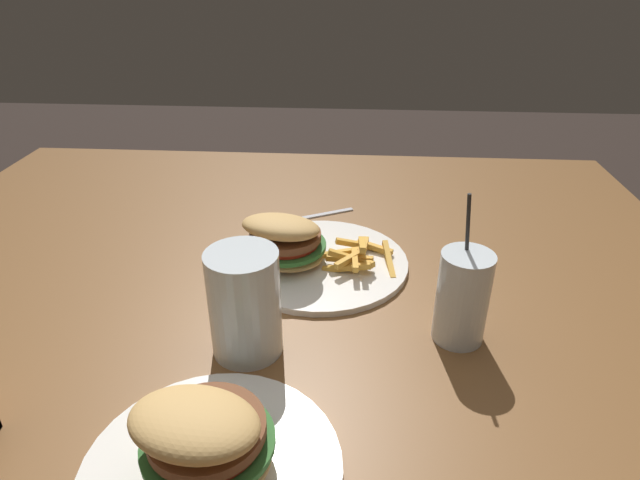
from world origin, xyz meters
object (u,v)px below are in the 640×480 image
(meal_plate_near, at_px, (301,249))
(spoon, at_px, (279,220))
(meal_plate_far, at_px, (207,448))
(beer_glass, at_px, (245,307))
(juice_glass, at_px, (463,302))

(meal_plate_near, height_order, spoon, meal_plate_near)
(meal_plate_far, bearing_deg, beer_glass, -90.58)
(meal_plate_near, bearing_deg, meal_plate_far, 82.65)
(beer_glass, height_order, spoon, beer_glass)
(meal_plate_near, bearing_deg, juice_glass, 143.19)
(meal_plate_near, relative_size, meal_plate_far, 1.10)
(beer_glass, bearing_deg, meal_plate_near, -103.44)
(meal_plate_near, xyz_separation_m, beer_glass, (0.05, 0.21, 0.03))
(beer_glass, bearing_deg, meal_plate_far, 89.42)
(juice_glass, distance_m, spoon, 0.44)
(spoon, bearing_deg, beer_glass, 64.55)
(meal_plate_near, distance_m, juice_glass, 0.29)
(meal_plate_near, distance_m, spoon, 0.17)
(beer_glass, distance_m, meal_plate_far, 0.20)
(meal_plate_near, height_order, meal_plate_far, meal_plate_far)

